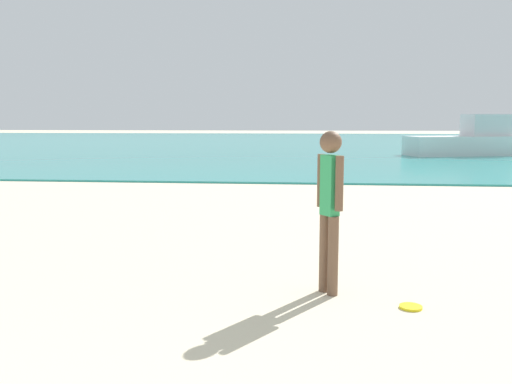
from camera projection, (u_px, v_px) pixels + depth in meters
water at (292, 142)px, 45.23m from camera, size 160.00×60.00×0.06m
person_standing at (330, 202)px, 5.62m from camera, size 0.27×0.35×1.75m
frisbee at (411, 307)px, 5.29m from camera, size 0.23×0.23×0.03m
boat_near at (471, 141)px, 27.64m from camera, size 6.53×3.54×2.12m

